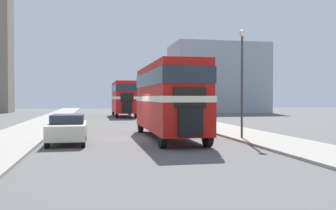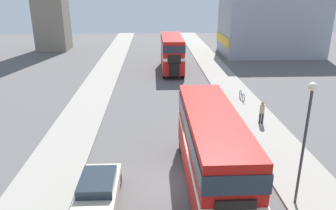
# 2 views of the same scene
# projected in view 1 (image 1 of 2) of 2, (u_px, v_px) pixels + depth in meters

# --- Properties ---
(ground_plane) EXTENTS (120.00, 120.00, 0.00)m
(ground_plane) POSITION_uv_depth(u_px,v_px,m) (137.00, 138.00, 21.19)
(ground_plane) COLOR #565454
(sidewalk_right) EXTENTS (3.50, 120.00, 0.12)m
(sidewalk_right) POSITION_uv_depth(u_px,v_px,m) (248.00, 135.00, 22.53)
(sidewalk_right) COLOR gray
(sidewalk_right) RESTS_ON ground_plane
(sidewalk_left) EXTENTS (3.50, 120.00, 0.12)m
(sidewalk_left) POSITION_uv_depth(u_px,v_px,m) (10.00, 140.00, 19.85)
(sidewalk_left) COLOR gray
(sidewalk_left) RESTS_ON ground_plane
(double_decker_bus) EXTENTS (2.44, 9.97, 4.10)m
(double_decker_bus) POSITION_uv_depth(u_px,v_px,m) (168.00, 95.00, 21.05)
(double_decker_bus) COLOR #B2140F
(double_decker_bus) RESTS_ON ground_plane
(bus_distant) EXTENTS (2.44, 9.25, 4.20)m
(bus_distant) POSITION_uv_depth(u_px,v_px,m) (124.00, 96.00, 45.54)
(bus_distant) COLOR red
(bus_distant) RESTS_ON ground_plane
(car_parked_near) EXTENTS (1.80, 4.34, 1.45)m
(car_parked_near) POSITION_uv_depth(u_px,v_px,m) (68.00, 128.00, 18.85)
(car_parked_near) COLOR beige
(car_parked_near) RESTS_ON ground_plane
(pedestrian_walking) EXTENTS (0.35, 0.35, 1.72)m
(pedestrian_walking) POSITION_uv_depth(u_px,v_px,m) (212.00, 113.00, 29.88)
(pedestrian_walking) COLOR #282833
(pedestrian_walking) RESTS_ON sidewalk_right
(bicycle_on_pavement) EXTENTS (0.05, 1.76, 0.78)m
(bicycle_on_pavement) POSITION_uv_depth(u_px,v_px,m) (194.00, 117.00, 35.24)
(bicycle_on_pavement) COLOR black
(bicycle_on_pavement) RESTS_ON sidewalk_right
(street_lamp) EXTENTS (0.36, 0.36, 5.86)m
(street_lamp) POSITION_uv_depth(u_px,v_px,m) (242.00, 67.00, 20.27)
(street_lamp) COLOR #38383D
(street_lamp) RESTS_ON sidewalk_right
(shop_building_block) EXTENTS (14.34, 9.13, 10.58)m
(shop_building_block) POSITION_uv_depth(u_px,v_px,m) (217.00, 79.00, 58.47)
(shop_building_block) COLOR #999EA8
(shop_building_block) RESTS_ON ground_plane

